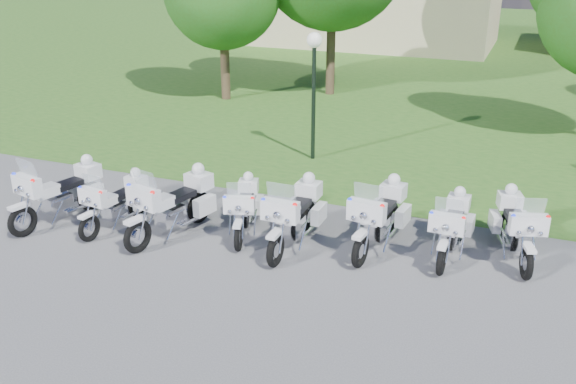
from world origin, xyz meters
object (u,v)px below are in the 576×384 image
at_px(motorcycle_2, 174,203).
at_px(motorcycle_4, 295,214).
at_px(lamp_post, 314,64).
at_px(motorcycle_0, 61,192).
at_px(motorcycle_5, 380,215).
at_px(motorcycle_1, 117,201).
at_px(motorcycle_7, 516,226).
at_px(motorcycle_6, 452,226).
at_px(motorcycle_3, 244,207).

xyz_separation_m(motorcycle_2, motorcycle_4, (2.68, 0.51, -0.03)).
distance_m(motorcycle_4, lamp_post, 6.12).
relative_size(motorcycle_0, motorcycle_5, 0.99).
relative_size(motorcycle_4, motorcycle_5, 1.00).
distance_m(motorcycle_1, lamp_post, 7.01).
relative_size(motorcycle_4, lamp_post, 0.68).
xyz_separation_m(motorcycle_0, lamp_post, (3.93, 6.35, 2.13)).
distance_m(motorcycle_4, motorcycle_5, 1.80).
height_order(motorcycle_4, motorcycle_7, motorcycle_4).
bearing_deg(lamp_post, motorcycle_2, -100.42).
xyz_separation_m(motorcycle_0, motorcycle_1, (1.37, 0.22, -0.11)).
bearing_deg(motorcycle_6, motorcycle_4, 15.44).
xyz_separation_m(motorcycle_2, motorcycle_3, (1.40, 0.67, -0.13)).
relative_size(motorcycle_4, motorcycle_7, 1.09).
height_order(motorcycle_1, lamp_post, lamp_post).
distance_m(motorcycle_3, motorcycle_7, 5.82).
bearing_deg(motorcycle_3, motorcycle_0, -3.71).
distance_m(motorcycle_0, motorcycle_1, 1.40).
xyz_separation_m(motorcycle_3, motorcycle_5, (2.98, 0.44, 0.10)).
relative_size(motorcycle_3, motorcycle_7, 0.91).
height_order(motorcycle_1, motorcycle_2, motorcycle_2).
height_order(motorcycle_3, motorcycle_7, motorcycle_7).
height_order(motorcycle_0, motorcycle_2, motorcycle_2).
height_order(motorcycle_2, motorcycle_7, motorcycle_2).
xyz_separation_m(motorcycle_7, lamp_post, (-6.01, 4.29, 2.17)).
xyz_separation_m(motorcycle_1, motorcycle_5, (5.83, 1.21, 0.10)).
bearing_deg(motorcycle_3, motorcycle_4, 156.06).
distance_m(motorcycle_5, motorcycle_7, 2.81).
relative_size(motorcycle_4, motorcycle_6, 1.11).
height_order(motorcycle_4, lamp_post, lamp_post).
height_order(motorcycle_0, motorcycle_4, motorcycle_0).
bearing_deg(lamp_post, motorcycle_5, -56.35).
relative_size(motorcycle_3, motorcycle_5, 0.83).
relative_size(motorcycle_1, motorcycle_3, 1.03).
bearing_deg(motorcycle_4, motorcycle_6, -165.07).
xyz_separation_m(motorcycle_0, motorcycle_3, (4.23, 0.99, -0.11)).
xyz_separation_m(motorcycle_3, motorcycle_6, (4.47, 0.63, 0.03)).
height_order(motorcycle_3, motorcycle_5, motorcycle_5).
height_order(motorcycle_2, motorcycle_4, motorcycle_2).
bearing_deg(motorcycle_3, motorcycle_6, 171.16).
bearing_deg(motorcycle_4, motorcycle_7, -163.52).
bearing_deg(motorcycle_5, motorcycle_7, -160.64).
relative_size(motorcycle_6, motorcycle_7, 0.99).
distance_m(motorcycle_2, motorcycle_3, 1.56).
height_order(motorcycle_7, lamp_post, lamp_post).
distance_m(motorcycle_2, motorcycle_4, 2.73).
xyz_separation_m(motorcycle_3, motorcycle_4, (1.28, -0.16, 0.10)).
bearing_deg(motorcycle_7, motorcycle_2, -2.79).
relative_size(motorcycle_3, lamp_post, 0.57).
xyz_separation_m(motorcycle_1, motorcycle_3, (2.85, 0.77, -0.00)).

